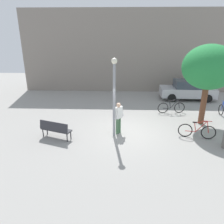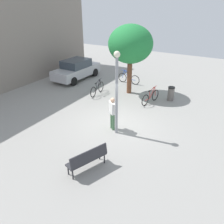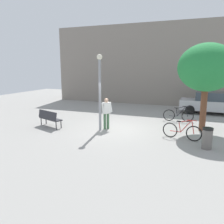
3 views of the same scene
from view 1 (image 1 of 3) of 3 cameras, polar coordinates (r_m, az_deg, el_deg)
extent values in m
plane|color=gray|center=(11.54, 4.38, -5.28)|extent=(36.00, 36.00, 0.00)
cube|color=gray|center=(20.16, 3.72, 15.95)|extent=(18.25, 2.00, 7.00)
cylinder|color=gray|center=(10.40, 0.57, 2.74)|extent=(0.13, 0.13, 3.66)
sphere|color=#F2EACC|center=(9.99, 0.61, 13.47)|extent=(0.28, 0.28, 0.28)
cylinder|color=#47704C|center=(11.28, 2.01, -3.48)|extent=(0.14, 0.14, 0.85)
cylinder|color=#47704C|center=(11.13, 1.40, -3.80)|extent=(0.14, 0.14, 0.85)
cube|color=white|center=(10.93, 1.75, -0.16)|extent=(0.41, 0.45, 0.60)
sphere|color=tan|center=(10.80, 1.77, 1.89)|extent=(0.22, 0.22, 0.22)
cylinder|color=white|center=(11.08, 2.73, 0.29)|extent=(0.24, 0.21, 0.55)
cylinder|color=white|center=(10.71, 1.17, -0.42)|extent=(0.24, 0.21, 0.55)
cube|color=#2D2D33|center=(11.04, -14.65, -4.55)|extent=(1.65, 0.96, 0.06)
cube|color=#2D2D33|center=(10.80, -15.36, -3.73)|extent=(1.55, 0.66, 0.44)
cylinder|color=black|center=(11.67, -16.95, -4.71)|extent=(0.05, 0.05, 0.42)
cylinder|color=black|center=(10.87, -10.97, -6.04)|extent=(0.05, 0.05, 0.42)
cylinder|color=black|center=(11.45, -17.94, -5.31)|extent=(0.05, 0.05, 0.42)
cylinder|color=black|center=(10.64, -11.90, -6.73)|extent=(0.05, 0.05, 0.42)
cylinder|color=brown|center=(13.23, 23.18, 1.77)|extent=(0.32, 0.32, 2.28)
ellipsoid|color=#24823D|center=(12.79, 24.49, 10.86)|extent=(2.83, 2.83, 2.41)
torus|color=black|center=(15.41, 27.09, 0.53)|extent=(0.08, 0.71, 0.71)
cylinder|color=blue|center=(15.01, 27.76, 1.09)|extent=(0.06, 0.50, 0.64)
cylinder|color=blue|center=(15.27, 27.34, 1.45)|extent=(0.04, 0.17, 0.63)
cylinder|color=blue|center=(15.13, 27.62, 2.49)|extent=(0.05, 0.44, 0.03)
torus|color=black|center=(11.61, 24.36, -5.03)|extent=(0.71, 0.20, 0.71)
torus|color=black|center=(11.45, 18.95, -4.64)|extent=(0.71, 0.20, 0.71)
cylinder|color=red|center=(11.44, 22.77, -3.61)|extent=(0.50, 0.14, 0.64)
cylinder|color=red|center=(11.34, 22.68, -2.50)|extent=(0.57, 0.15, 0.18)
cylinder|color=red|center=(11.42, 21.31, -3.85)|extent=(0.14, 0.06, 0.48)
cylinder|color=red|center=(11.49, 20.18, -4.84)|extent=(0.50, 0.14, 0.04)
cylinder|color=red|center=(11.49, 24.25, -3.71)|extent=(0.17, 0.07, 0.63)
cube|color=black|center=(11.31, 21.23, -2.60)|extent=(0.21, 0.12, 0.04)
cylinder|color=red|center=(11.37, 24.15, -2.26)|extent=(0.44, 0.12, 0.03)
torus|color=black|center=(14.80, 17.56, 1.10)|extent=(0.71, 0.11, 0.71)
torus|color=black|center=(14.45, 13.46, 1.05)|extent=(0.71, 0.11, 0.71)
cylinder|color=black|center=(14.59, 16.33, 2.14)|extent=(0.50, 0.08, 0.64)
cylinder|color=black|center=(14.50, 16.23, 3.02)|extent=(0.58, 0.09, 0.18)
cylinder|color=black|center=(14.52, 15.24, 1.85)|extent=(0.14, 0.05, 0.48)
cylinder|color=black|center=(14.53, 14.40, 0.97)|extent=(0.50, 0.08, 0.04)
cylinder|color=black|center=(14.69, 17.44, 2.15)|extent=(0.17, 0.05, 0.63)
cube|color=black|center=(14.43, 15.14, 2.85)|extent=(0.21, 0.10, 0.04)
cylinder|color=black|center=(14.58, 17.32, 3.31)|extent=(0.44, 0.07, 0.03)
cube|color=#B7B7BC|center=(18.08, 19.46, 5.12)|extent=(4.25, 1.82, 0.70)
cube|color=#333D47|center=(17.94, 19.69, 7.06)|extent=(2.14, 1.62, 0.60)
cylinder|color=black|center=(19.29, 22.64, 4.68)|extent=(0.65, 0.24, 0.64)
cylinder|color=black|center=(17.84, 24.17, 3.30)|extent=(0.65, 0.24, 0.64)
cylinder|color=black|center=(18.60, 14.72, 5.05)|extent=(0.65, 0.24, 0.64)
cylinder|color=black|center=(17.08, 15.64, 3.66)|extent=(0.65, 0.24, 0.64)
camera|label=2|loc=(10.23, -60.22, 16.00)|focal=37.26mm
camera|label=3|loc=(4.81, 93.68, -22.62)|focal=36.43mm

